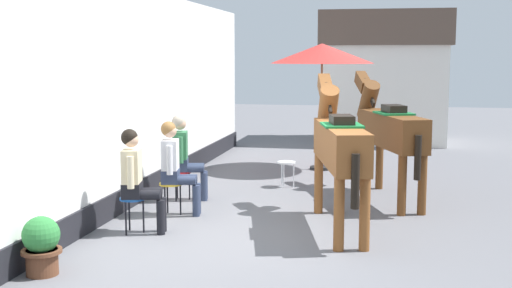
# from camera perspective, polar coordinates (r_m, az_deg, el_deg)

# --- Properties ---
(ground_plane) EXTENTS (40.00, 40.00, 0.00)m
(ground_plane) POSITION_cam_1_polar(r_m,az_deg,el_deg) (11.55, 3.68, -4.05)
(ground_plane) COLOR slate
(pub_facade_wall) EXTENTS (0.34, 14.00, 3.40)m
(pub_facade_wall) POSITION_cam_1_polar(r_m,az_deg,el_deg) (10.54, -11.23, 3.14)
(pub_facade_wall) COLOR white
(pub_facade_wall) RESTS_ON ground_plane
(distant_cottage) EXTENTS (3.40, 2.60, 3.50)m
(distant_cottage) POSITION_cam_1_polar(r_m,az_deg,el_deg) (18.36, 11.02, 5.82)
(distant_cottage) COLOR silver
(distant_cottage) RESTS_ON ground_plane
(seated_visitor_near) EXTENTS (0.61, 0.48, 1.39)m
(seated_visitor_near) POSITION_cam_1_polar(r_m,az_deg,el_deg) (8.82, -10.24, -2.68)
(seated_visitor_near) COLOR #194C99
(seated_visitor_near) RESTS_ON ground_plane
(seated_visitor_middle) EXTENTS (0.61, 0.48, 1.39)m
(seated_visitor_middle) POSITION_cam_1_polar(r_m,az_deg,el_deg) (9.74, -7.02, -1.64)
(seated_visitor_middle) COLOR gold
(seated_visitor_middle) RESTS_ON ground_plane
(seated_visitor_far) EXTENTS (0.61, 0.48, 1.39)m
(seated_visitor_far) POSITION_cam_1_polar(r_m,az_deg,el_deg) (10.75, -6.20, -0.76)
(seated_visitor_far) COLOR red
(seated_visitor_far) RESTS_ON ground_plane
(saddled_horse_near) EXTENTS (0.95, 2.95, 2.06)m
(saddled_horse_near) POSITION_cam_1_polar(r_m,az_deg,el_deg) (8.97, 7.14, 0.03)
(saddled_horse_near) COLOR brown
(saddled_horse_near) RESTS_ON ground_plane
(saddled_horse_far) EXTENTS (1.25, 2.87, 2.06)m
(saddled_horse_far) POSITION_cam_1_polar(r_m,az_deg,el_deg) (10.89, 11.34, 1.28)
(saddled_horse_far) COLOR brown
(saddled_horse_far) RESTS_ON ground_plane
(flower_planter_near) EXTENTS (0.43, 0.43, 0.64)m
(flower_planter_near) POSITION_cam_1_polar(r_m,az_deg,el_deg) (7.50, -18.02, -8.24)
(flower_planter_near) COLOR brown
(flower_planter_near) RESTS_ON ground_plane
(cafe_parasol) EXTENTS (2.10, 2.10, 2.58)m
(cafe_parasol) POSITION_cam_1_polar(r_m,az_deg,el_deg) (13.55, 5.72, 7.70)
(cafe_parasol) COLOR black
(cafe_parasol) RESTS_ON ground_plane
(spare_stool_white) EXTENTS (0.32, 0.32, 0.46)m
(spare_stool_white) POSITION_cam_1_polar(r_m,az_deg,el_deg) (11.81, 2.65, -1.81)
(spare_stool_white) COLOR white
(spare_stool_white) RESTS_ON ground_plane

